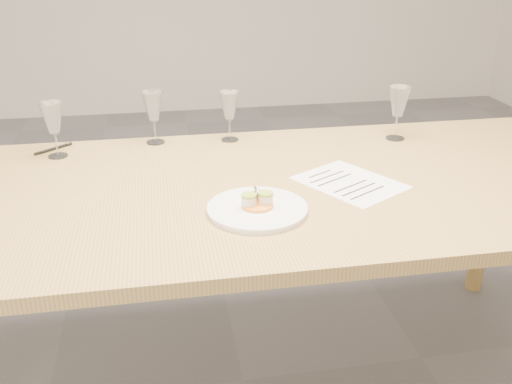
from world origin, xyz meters
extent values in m
plane|color=slate|center=(0.00, 0.00, 0.00)|extent=(7.00, 7.00, 0.00)
cube|color=tan|center=(0.00, 0.00, 0.73)|extent=(2.40, 1.00, 0.04)
cylinder|color=tan|center=(1.10, 0.40, 0.35)|extent=(0.07, 0.07, 0.71)
cylinder|color=white|center=(0.02, -0.19, 0.76)|extent=(0.27, 0.27, 0.01)
cylinder|color=white|center=(0.02, -0.19, 0.76)|extent=(0.27, 0.27, 0.01)
cylinder|color=#FF9A30|center=(0.02, -0.19, 0.77)|extent=(0.09, 0.09, 0.01)
cylinder|color=beige|center=(-0.01, -0.19, 0.79)|extent=(0.04, 0.04, 0.02)
cylinder|color=beige|center=(0.04, -0.19, 0.79)|extent=(0.04, 0.04, 0.02)
cylinder|color=#97AF30|center=(-0.01, -0.19, 0.80)|extent=(0.04, 0.04, 0.01)
cylinder|color=#97AF30|center=(0.04, -0.19, 0.80)|extent=(0.04, 0.04, 0.01)
cylinder|color=tan|center=(0.07, -0.23, 0.76)|extent=(0.04, 0.04, 0.00)
cube|color=white|center=(0.33, -0.04, 0.75)|extent=(0.35, 0.37, 0.00)
cube|color=black|center=(0.25, 0.04, 0.75)|extent=(0.08, 0.05, 0.00)
cube|color=black|center=(0.27, 0.01, 0.75)|extent=(0.13, 0.08, 0.00)
cube|color=black|center=(0.29, -0.02, 0.75)|extent=(0.13, 0.08, 0.00)
cube|color=black|center=(0.32, -0.07, 0.75)|extent=(0.13, 0.08, 0.00)
cube|color=black|center=(0.33, -0.10, 0.75)|extent=(0.13, 0.08, 0.00)
cube|color=black|center=(0.35, -0.12, 0.75)|extent=(0.13, 0.08, 0.00)
cylinder|color=black|center=(-0.60, 0.42, 0.76)|extent=(0.12, 0.10, 0.01)
cube|color=silver|center=(-0.56, 0.45, 0.76)|extent=(0.02, 0.02, 0.00)
cylinder|color=white|center=(-0.57, 0.35, 0.75)|extent=(0.07, 0.07, 0.00)
cylinder|color=white|center=(-0.57, 0.35, 0.79)|extent=(0.01, 0.01, 0.08)
cone|color=white|center=(-0.57, 0.35, 0.88)|extent=(0.07, 0.07, 0.10)
cylinder|color=white|center=(-0.24, 0.43, 0.75)|extent=(0.07, 0.07, 0.00)
cylinder|color=white|center=(-0.24, 0.43, 0.79)|extent=(0.01, 0.01, 0.08)
cone|color=white|center=(-0.24, 0.43, 0.89)|extent=(0.08, 0.08, 0.10)
cylinder|color=white|center=(0.02, 0.42, 0.75)|extent=(0.06, 0.06, 0.00)
cylinder|color=white|center=(0.02, 0.42, 0.79)|extent=(0.01, 0.01, 0.08)
cone|color=white|center=(0.02, 0.42, 0.88)|extent=(0.07, 0.07, 0.10)
cylinder|color=white|center=(0.62, 0.33, 0.75)|extent=(0.07, 0.07, 0.00)
cylinder|color=white|center=(0.62, 0.33, 0.80)|extent=(0.01, 0.01, 0.08)
cone|color=white|center=(0.62, 0.33, 0.89)|extent=(0.08, 0.08, 0.11)
camera|label=1|loc=(-0.23, -1.55, 1.42)|focal=40.00mm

